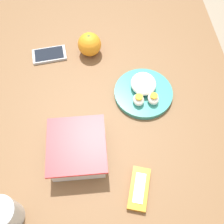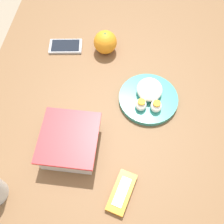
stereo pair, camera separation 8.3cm
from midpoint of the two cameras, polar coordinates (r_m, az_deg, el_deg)
The scene contains 8 objects.
ground_plane at distance 1.53m, azimuth -1.99°, elevation -12.76°, with size 10.00×10.00×0.00m, color gray.
table at distance 0.95m, azimuth -3.12°, elevation -1.76°, with size 1.24×0.91×0.71m.
food_container at distance 0.79m, azimuth -10.50°, elevation -8.33°, with size 0.18×0.17×0.07m.
orange_fruit at distance 0.99m, azimuth -7.38°, elevation 14.22°, with size 0.09×0.09×0.09m.
rice_plate at distance 0.89m, azimuth 4.24°, elevation 4.37°, with size 0.20×0.20×0.06m.
candy_bar at distance 0.76m, azimuth 2.71°, elevation -16.64°, with size 0.13×0.08×0.02m.
cell_phone at distance 1.04m, azimuth -15.77°, elevation 11.75°, with size 0.08×0.13×0.01m.
drinking_glass at distance 0.78m, azimuth -25.46°, elevation -19.74°, with size 0.08×0.08×0.09m.
Camera 1 is at (-0.45, 0.03, 1.46)m, focal length 42.00 mm.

